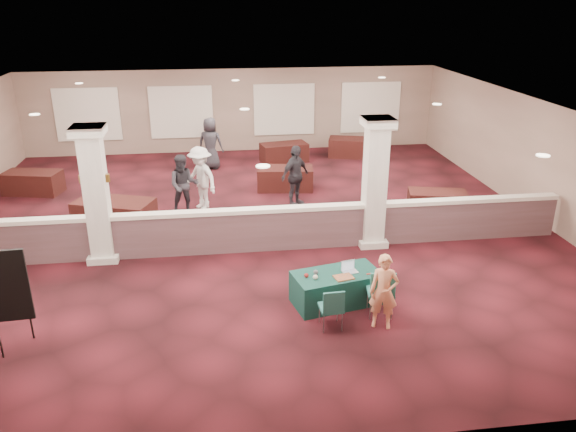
{
  "coord_description": "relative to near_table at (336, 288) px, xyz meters",
  "views": [
    {
      "loc": [
        -0.78,
        -13.97,
        5.87
      ],
      "look_at": [
        0.82,
        -2.0,
        1.06
      ],
      "focal_mm": 35.0,
      "sensor_mm": 36.0,
      "label": 1
    }
  ],
  "objects": [
    {
      "name": "laptop_base",
      "position": [
        0.28,
        0.02,
        0.34
      ],
      "size": [
        0.34,
        0.27,
        0.02
      ],
      "primitive_type": "cube",
      "rotation": [
        0.0,
        0.0,
        0.22
      ],
      "color": "silver",
      "rests_on": "near_table"
    },
    {
      "name": "yarn_red",
      "position": [
        -0.63,
        -0.09,
        0.38
      ],
      "size": [
        0.09,
        0.09,
        0.09
      ],
      "primitive_type": "sphere",
      "color": "#5F1513",
      "rests_on": "near_table"
    },
    {
      "name": "laptop_screen",
      "position": [
        0.25,
        0.12,
        0.45
      ],
      "size": [
        0.29,
        0.08,
        0.2
      ],
      "primitive_type": "cube",
      "rotation": [
        0.0,
        0.0,
        0.22
      ],
      "color": "silver",
      "rests_on": "near_table"
    },
    {
      "name": "screen_glow",
      "position": [
        0.25,
        0.11,
        0.43
      ],
      "size": [
        0.27,
        0.06,
        0.17
      ],
      "primitive_type": "cube",
      "rotation": [
        0.0,
        0.0,
        0.22
      ],
      "color": "#ADBBD0",
      "rests_on": "near_table"
    },
    {
      "name": "attendee_c",
      "position": [
        -0.01,
        5.7,
        0.57
      ],
      "size": [
        1.15,
        1.06,
        1.81
      ],
      "primitive_type": "imported",
      "rotation": [
        0.0,
        0.0,
        0.68
      ],
      "color": "black",
      "rests_on": "ground"
    },
    {
      "name": "knitting",
      "position": [
        0.09,
        -0.21,
        0.34
      ],
      "size": [
        0.41,
        0.35,
        0.03
      ],
      "primitive_type": "cube",
      "rotation": [
        0.0,
        0.0,
        0.22
      ],
      "color": "#D36221",
      "rests_on": "near_table"
    },
    {
      "name": "scissors",
      "position": [
        0.63,
        -0.12,
        0.34
      ],
      "size": [
        0.11,
        0.05,
        0.01
      ],
      "primitive_type": "cube",
      "rotation": [
        0.0,
        0.0,
        0.22
      ],
      "color": "#B11E12",
      "rests_on": "near_table"
    },
    {
      "name": "wall_right",
      "position": [
        6.49,
        4.2,
        1.27
      ],
      "size": [
        0.04,
        16.0,
        3.2
      ],
      "primitive_type": "cube",
      "color": "#7E6657",
      "rests_on": "ground"
    },
    {
      "name": "ground",
      "position": [
        -1.51,
        4.2,
        -0.33
      ],
      "size": [
        16.0,
        16.0,
        0.0
      ],
      "primitive_type": "plane",
      "color": "#4A121A",
      "rests_on": "ground"
    },
    {
      "name": "attendee_b",
      "position": [
        -2.75,
        5.84,
        0.59
      ],
      "size": [
        1.19,
        1.23,
        1.84
      ],
      "primitive_type": "imported",
      "rotation": [
        0.0,
        0.0,
        -0.83
      ],
      "color": "silver",
      "rests_on": "ground"
    },
    {
      "name": "wall_back",
      "position": [
        -1.51,
        12.2,
        1.27
      ],
      "size": [
        16.0,
        0.04,
        3.2
      ],
      "primitive_type": "cube",
      "color": "#7E6657",
      "rests_on": "ground"
    },
    {
      "name": "far_table_front_left",
      "position": [
        -5.0,
        4.5,
        0.08
      ],
      "size": [
        2.23,
        1.64,
        0.81
      ],
      "primitive_type": "cube",
      "rotation": [
        0.0,
        0.0,
        -0.35
      ],
      "color": "black",
      "rests_on": "ground"
    },
    {
      "name": "sconce_right",
      "position": [
        -4.73,
        2.7,
        1.67
      ],
      "size": [
        0.12,
        0.12,
        0.18
      ],
      "color": "brown",
      "rests_on": "column_left"
    },
    {
      "name": "far_table_back_left",
      "position": [
        -8.01,
        7.86,
        0.02
      ],
      "size": [
        1.85,
        1.21,
        0.69
      ],
      "primitive_type": "cube",
      "rotation": [
        0.0,
        0.0,
        -0.22
      ],
      "color": "black",
      "rests_on": "ground"
    },
    {
      "name": "attendee_a",
      "position": [
        -3.21,
        5.41,
        0.54
      ],
      "size": [
        0.85,
        0.49,
        1.74
      ],
      "primitive_type": "imported",
      "rotation": [
        0.0,
        0.0,
        0.03
      ],
      "color": "black",
      "rests_on": "ground"
    },
    {
      "name": "ceiling",
      "position": [
        -1.51,
        4.2,
        2.87
      ],
      "size": [
        16.0,
        16.0,
        0.02
      ],
      "primitive_type": "cube",
      "color": "silver",
      "rests_on": "wall_back"
    },
    {
      "name": "yarn_cream",
      "position": [
        -0.47,
        -0.2,
        0.38
      ],
      "size": [
        0.1,
        0.1,
        0.1
      ],
      "primitive_type": "sphere",
      "color": "beige",
      "rests_on": "near_table"
    },
    {
      "name": "sconce_left",
      "position": [
        -5.29,
        2.7,
        1.67
      ],
      "size": [
        0.12,
        0.12,
        0.18
      ],
      "color": "brown",
      "rests_on": "column_left"
    },
    {
      "name": "yarn_grey",
      "position": [
        -0.42,
        0.02,
        0.38
      ],
      "size": [
        0.09,
        0.09,
        0.09
      ],
      "primitive_type": "sphere",
      "color": "#48494D",
      "rests_on": "near_table"
    },
    {
      "name": "far_table_front_center",
      "position": [
        -0.11,
        7.2,
        0.02
      ],
      "size": [
        1.85,
        1.09,
        0.71
      ],
      "primitive_type": "cube",
      "rotation": [
        0.0,
        0.0,
        -0.12
      ],
      "color": "black",
      "rests_on": "ground"
    },
    {
      "name": "woman",
      "position": [
        0.68,
        -0.97,
        0.4
      ],
      "size": [
        0.61,
        0.5,
        1.47
      ],
      "primitive_type": "imported",
      "rotation": [
        0.0,
        0.0,
        -0.33
      ],
      "color": "#F7AA6B",
      "rests_on": "ground"
    },
    {
      "name": "near_table",
      "position": [
        0.0,
        0.0,
        0.0
      ],
      "size": [
        1.87,
        1.22,
        0.66
      ],
      "primitive_type": "cube",
      "rotation": [
        0.0,
        0.0,
        0.22
      ],
      "color": "#0D3226",
      "rests_on": "ground"
    },
    {
      "name": "far_table_front_right",
      "position": [
        3.9,
        4.5,
        -0.0
      ],
      "size": [
        1.76,
        1.16,
        0.66
      ],
      "primitive_type": "cube",
      "rotation": [
        0.0,
        0.0,
        -0.24
      ],
      "color": "black",
      "rests_on": "ground"
    },
    {
      "name": "far_table_back_right",
      "position": [
        2.93,
        10.7,
        0.02
      ],
      "size": [
        1.93,
        1.33,
        0.71
      ],
      "primitive_type": "cube",
      "rotation": [
        0.0,
        0.0,
        -0.28
      ],
      "color": "black",
      "rests_on": "ground"
    },
    {
      "name": "far_table_back_center",
      "position": [
        0.26,
        10.37,
        0.01
      ],
      "size": [
        1.83,
        1.17,
        0.69
      ],
      "primitive_type": "cube",
      "rotation": [
        0.0,
        0.0,
        0.2
      ],
      "color": "black",
      "rests_on": "ground"
    },
    {
      "name": "conf_chair_main",
      "position": [
        0.74,
        -0.63,
        0.26
      ],
      "size": [
        0.56,
        0.57,
        1.01
      ],
      "rotation": [
        0.0,
        0.0,
        -0.13
      ],
      "color": "#205E5A",
      "rests_on": "ground"
    },
    {
      "name": "attendee_d",
      "position": [
        -2.44,
        9.86,
        0.58
      ],
      "size": [
        1.01,
        0.75,
        1.83
      ],
      "primitive_type": "imported",
      "rotation": [
        0.0,
        0.0,
        2.82
      ],
      "color": "black",
      "rests_on": "ground"
    },
    {
      "name": "wall_front",
      "position": [
        -1.51,
        -3.8,
        1.27
      ],
      "size": [
        16.0,
        0.04,
        3.2
      ],
      "primitive_type": "cube",
      "color": "#7E6657",
      "rests_on": "ground"
    },
    {
      "name": "column_right",
      "position": [
        1.49,
        2.7,
        1.31
      ],
      "size": [
        0.72,
        0.72,
        3.2
      ],
      "color": "beige",
      "rests_on": "ground"
    },
    {
      "name": "partition_wall",
      "position": [
        -1.51,
        2.7,
        0.24
      ],
      "size": [
        15.6,
        0.28,
        1.1
      ],
      "color": "#53383A",
      "rests_on": "ground"
    },
    {
      "name": "conf_chair_side",
      "position": [
        -0.29,
        -0.95,
        0.17
      ],
      "size": [
        0.44,
        0.44,
        0.85
      ],
      "rotation": [
        0.0,
        0.0,
        0.04
      ],
      "color": "#205E5A",
      "rests_on": "ground"
    },
    {
      "name": "column_left",
      "position": [
        -5.01,
        2.7,
        1.31
      ],
      "size": [
        0.72,
        0.72,
        3.2
      ],
      "color": "beige",
      "rests_on": "ground"
    }
  ]
}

